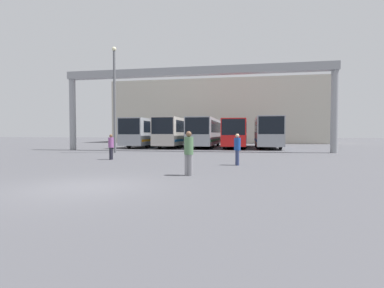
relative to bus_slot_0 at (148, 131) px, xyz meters
The scene contains 12 objects.
ground_plane 27.55m from the bus_slot_0, 75.16° to the right, with size 200.00×200.00×0.00m, color #47474C.
building_backdrop 20.39m from the bus_slot_0, 69.53° to the left, with size 35.88×12.00×10.45m.
overhead_gantry 11.66m from the bus_slot_0, 49.47° to the right, with size 24.53×0.80×7.56m.
bus_slot_0 is the anchor object (origin of this frame).
bus_slot_1 3.52m from the bus_slot_0, ahead, with size 2.45×12.23×3.33m.
bus_slot_2 7.04m from the bus_slot_0, ahead, with size 2.61×12.06×3.29m.
bus_slot_3 10.56m from the bus_slot_0, ahead, with size 2.46×12.43×3.11m.
bus_slot_4 14.08m from the bus_slot_0, ahead, with size 2.58×11.65×3.33m.
pedestrian_mid_left 17.90m from the bus_slot_0, 78.58° to the right, with size 0.33×0.33×1.59m.
pedestrian_near_center 25.43m from the bus_slot_0, 67.66° to the right, with size 0.36×0.36×1.73m.
pedestrian_mid_right 22.49m from the bus_slot_0, 59.53° to the right, with size 0.34×0.34×1.62m.
lamp_post 11.86m from the bus_slot_0, 85.15° to the right, with size 0.36×0.36×8.80m.
Camera 1 is at (4.87, -8.32, 1.65)m, focal length 28.00 mm.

